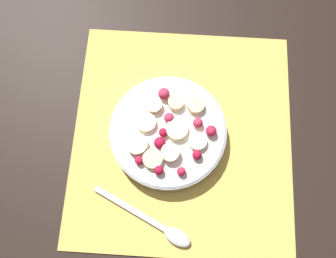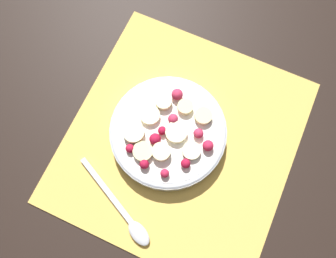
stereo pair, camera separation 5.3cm
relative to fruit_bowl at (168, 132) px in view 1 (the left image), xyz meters
The scene contains 4 objects.
ground_plane 0.03m from the fruit_bowl, 87.49° to the right, with size 3.00×3.00×0.00m, color black.
placemat 0.03m from the fruit_bowl, 87.49° to the right, with size 0.40×0.37×0.01m.
fruit_bowl is the anchor object (origin of this frame).
spoon 0.15m from the fruit_bowl, behind, with size 0.09×0.17×0.01m.
Camera 1 is at (-0.15, 0.02, 0.55)m, focal length 35.00 mm.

